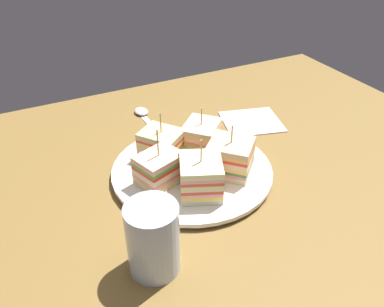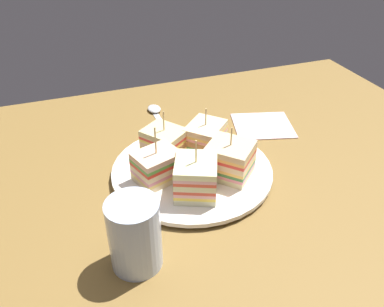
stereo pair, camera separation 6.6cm
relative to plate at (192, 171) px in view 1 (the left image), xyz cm
name	(u,v)px [view 1 (the left image)]	position (x,y,z in cm)	size (l,w,h in cm)	color
ground_plane	(192,178)	(0.00, 0.00, -1.70)	(111.60, 76.57, 1.80)	brown
plate	(192,171)	(0.00, 0.00, 0.00)	(27.31, 27.31, 1.32)	white
sandwich_wedge_0	(230,157)	(-5.24, 3.56, 3.39)	(9.44, 9.45, 8.90)	beige
sandwich_wedge_1	(201,137)	(-4.22, -4.72, 3.08)	(8.96, 8.94, 8.32)	beige
sandwich_wedge_2	(162,144)	(3.08, -5.53, 3.04)	(8.62, 8.91, 8.66)	beige
sandwich_wedge_3	(159,169)	(6.27, 0.91, 3.07)	(8.35, 7.35, 9.79)	beige
sandwich_wedge_4	(201,177)	(1.57, 6.14, 3.41)	(8.54, 8.89, 9.54)	beige
salad_garnish	(232,144)	(-9.61, -2.66, 1.09)	(6.77, 6.35, 1.42)	green
spoon	(144,115)	(-0.02, -23.10, -0.39)	(2.88, 14.27, 1.00)	silver
napkin	(252,121)	(-19.39, -10.62, -0.55)	(11.77, 10.71, 0.50)	silver
drinking_glass	(153,243)	(13.22, 15.59, 3.48)	(6.71, 6.71, 10.02)	silver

